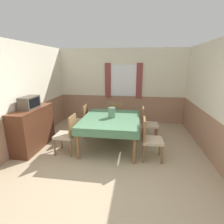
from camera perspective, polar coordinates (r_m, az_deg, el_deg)
ground_plane at (r=3.16m, az=-4.62°, el=-25.65°), size 16.00×16.00×0.00m
wall_back at (r=6.32m, az=3.07°, el=8.48°), size 4.84×0.09×2.60m
wall_left at (r=5.17m, az=-24.94°, el=5.41°), size 0.05×4.31×2.60m
wall_right at (r=4.65m, az=29.26°, el=3.90°), size 0.05×4.31×2.60m
dining_table at (r=4.42m, az=-0.40°, el=-3.12°), size 1.44×1.72×0.77m
chair_head_window at (r=5.49m, az=1.29°, el=-1.10°), size 0.44×0.44×0.94m
chair_left_near at (r=4.25m, az=-14.24°, el=-6.66°), size 0.44×0.44×0.94m
chair_right_near at (r=3.96m, az=12.19°, el=-8.19°), size 0.44×0.44×0.94m
chair_left_far at (r=5.16m, az=-9.93°, el=-2.43°), size 0.44×0.44×0.94m
chair_right_far at (r=4.93m, az=11.44°, el=-3.38°), size 0.44×0.44×0.94m
sideboard at (r=4.82m, az=-24.33°, el=-4.76°), size 0.46×1.34×1.03m
tv at (r=4.65m, az=-25.37°, el=2.82°), size 0.29×0.52×0.29m
vase at (r=4.37m, az=-0.09°, el=-0.18°), size 0.18×0.18×0.26m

